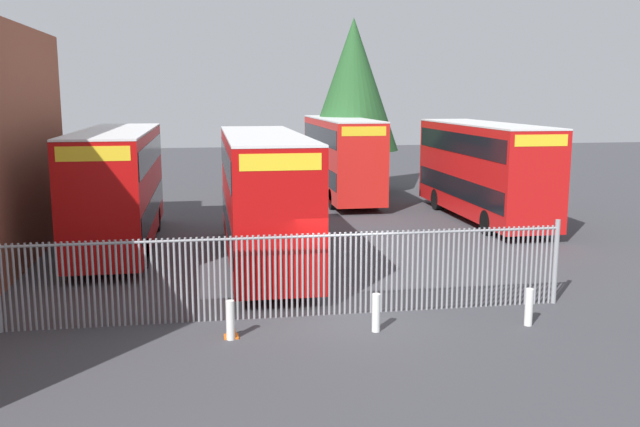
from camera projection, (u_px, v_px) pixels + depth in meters
ground_plane at (303, 248)px, 25.85m from camera, size 100.00×100.00×0.00m
palisade_fence at (295, 273)px, 17.66m from camera, size 14.61×0.14×2.35m
double_decker_bus_near_gate at (264, 193)px, 23.07m from camera, size 2.54×10.81×4.42m
double_decker_bus_behind_fence_left at (483, 167)px, 31.18m from camera, size 2.54×10.81×4.42m
double_decker_bus_behind_fence_right at (118, 184)px, 25.51m from camera, size 2.54×10.81×4.42m
double_decker_bus_far_back at (341, 155)px, 37.45m from camera, size 2.54×10.81×4.42m
bollard_near_left at (230, 320)px, 16.12m from camera, size 0.20×0.20×0.95m
bollard_center_front at (376, 313)px, 16.66m from camera, size 0.20×0.20×0.95m
bollard_near_right at (529, 307)px, 17.11m from camera, size 0.20×0.20×0.95m
traffic_cone_by_gate at (231, 326)px, 16.29m from camera, size 0.34×0.34×0.59m
tree_tall_back at (353, 85)px, 39.59m from camera, size 5.28×5.28×10.02m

